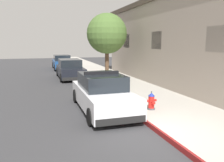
# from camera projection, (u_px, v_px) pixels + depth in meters

# --- Properties ---
(ground_plane) EXTENTS (32.10, 60.00, 0.20)m
(ground_plane) POSITION_uv_depth(u_px,v_px,m) (30.00, 88.00, 15.40)
(ground_plane) COLOR #353538
(sidewalk_pavement) EXTENTS (3.56, 60.00, 0.17)m
(sidewalk_pavement) POSITION_uv_depth(u_px,v_px,m) (116.00, 81.00, 17.14)
(sidewalk_pavement) COLOR #ADA89E
(sidewalk_pavement) RESTS_ON ground
(curb_painted_edge) EXTENTS (0.08, 60.00, 0.17)m
(curb_painted_edge) POSITION_uv_depth(u_px,v_px,m) (92.00, 82.00, 16.60)
(curb_painted_edge) COLOR maroon
(curb_painted_edge) RESTS_ON ground
(storefront_building) EXTENTS (6.73, 18.97, 5.86)m
(storefront_building) POSITION_uv_depth(u_px,v_px,m) (199.00, 42.00, 15.59)
(storefront_building) COLOR gray
(storefront_building) RESTS_ON ground
(police_cruiser) EXTENTS (1.94, 4.84, 1.68)m
(police_cruiser) POSITION_uv_depth(u_px,v_px,m) (102.00, 93.00, 9.89)
(police_cruiser) COLOR white
(police_cruiser) RESTS_ON ground
(parked_car_silver_ahead) EXTENTS (1.94, 4.84, 1.56)m
(parked_car_silver_ahead) POSITION_uv_depth(u_px,v_px,m) (70.00, 69.00, 18.88)
(parked_car_silver_ahead) COLOR black
(parked_car_silver_ahead) RESTS_ON ground
(parked_car_dark_far) EXTENTS (1.94, 4.84, 1.56)m
(parked_car_dark_far) POSITION_uv_depth(u_px,v_px,m) (62.00, 62.00, 25.74)
(parked_car_dark_far) COLOR navy
(parked_car_dark_far) RESTS_ON ground
(fire_hydrant) EXTENTS (0.44, 0.40, 0.76)m
(fire_hydrant) POSITION_uv_depth(u_px,v_px,m) (151.00, 101.00, 9.48)
(fire_hydrant) COLOR #4C4C51
(fire_hydrant) RESTS_ON sidewalk_pavement
(street_tree) EXTENTS (2.87, 2.87, 4.79)m
(street_tree) POSITION_uv_depth(u_px,v_px,m) (107.00, 34.00, 16.49)
(street_tree) COLOR brown
(street_tree) RESTS_ON sidewalk_pavement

